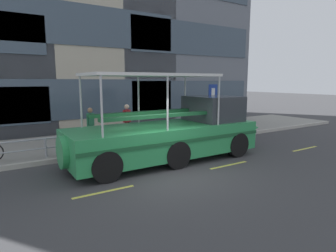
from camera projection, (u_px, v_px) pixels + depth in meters
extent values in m
plane|color=#3D3D3F|center=(165.00, 171.00, 9.82)|extent=(120.00, 120.00, 0.00)
cube|color=gray|center=(107.00, 141.00, 14.47)|extent=(32.00, 4.80, 0.18)
cube|color=#B2ADA3|center=(127.00, 151.00, 12.40)|extent=(32.00, 0.18, 0.18)
cube|color=#DBD64C|center=(104.00, 192.00, 8.01)|extent=(1.80, 0.12, 0.01)
cube|color=#DBD64C|center=(229.00, 165.00, 10.55)|extent=(1.80, 0.12, 0.01)
cube|color=#DBD64C|center=(305.00, 149.00, 13.09)|extent=(1.80, 0.12, 0.01)
cube|color=#3D4C5B|center=(97.00, 99.00, 16.73)|extent=(10.36, 0.06, 2.26)
cube|color=#3D4C5B|center=(94.00, 26.00, 16.08)|extent=(10.36, 0.06, 2.26)
cube|color=#3D4C5B|center=(195.00, 96.00, 20.58)|extent=(10.00, 0.06, 2.20)
cube|color=#3D4C5B|center=(196.00, 39.00, 19.96)|extent=(10.00, 0.06, 2.20)
cylinder|color=#9EA0A8|center=(136.00, 129.00, 12.86)|extent=(11.45, 0.07, 0.07)
cylinder|color=#9EA0A8|center=(136.00, 137.00, 12.92)|extent=(11.45, 0.06, 0.06)
cylinder|color=#9EA0A8|center=(46.00, 148.00, 10.90)|extent=(0.09, 0.09, 0.74)
cylinder|color=#9EA0A8|center=(95.00, 142.00, 11.91)|extent=(0.09, 0.09, 0.74)
cylinder|color=#9EA0A8|center=(136.00, 137.00, 12.92)|extent=(0.09, 0.09, 0.74)
cylinder|color=#9EA0A8|center=(171.00, 133.00, 13.93)|extent=(0.09, 0.09, 0.74)
cylinder|color=#9EA0A8|center=(201.00, 130.00, 14.94)|extent=(0.09, 0.09, 0.74)
cylinder|color=#9EA0A8|center=(228.00, 127.00, 15.95)|extent=(0.09, 0.09, 0.74)
cylinder|color=#4C4F54|center=(212.00, 109.00, 15.76)|extent=(0.08, 0.08, 2.69)
cube|color=navy|center=(213.00, 91.00, 15.56)|extent=(0.60, 0.04, 0.76)
cube|color=white|center=(213.00, 91.00, 15.55)|extent=(0.24, 0.01, 0.36)
cube|color=#2D9351|center=(165.00, 139.00, 11.08)|extent=(7.49, 2.49, 1.13)
cone|color=#2D9351|center=(247.00, 129.00, 13.51)|extent=(1.68, 1.08, 1.08)
cylinder|color=#2D9351|center=(65.00, 152.00, 9.10)|extent=(0.37, 1.08, 1.08)
cube|color=#19512C|center=(184.00, 141.00, 10.00)|extent=(7.49, 0.04, 0.12)
sphere|color=white|center=(253.00, 127.00, 13.72)|extent=(0.22, 0.22, 0.22)
cube|color=#33383D|center=(213.00, 108.00, 12.20)|extent=(1.87, 2.10, 1.04)
cube|color=silver|center=(152.00, 75.00, 10.40)|extent=(4.87, 2.30, 0.10)
cylinder|color=#B2B2B7|center=(185.00, 98.00, 12.69)|extent=(0.07, 0.07, 1.85)
cylinder|color=#B2B2B7|center=(219.00, 101.00, 10.86)|extent=(0.07, 0.07, 1.85)
cylinder|color=#B2B2B7|center=(139.00, 100.00, 11.47)|extent=(0.07, 0.07, 1.85)
cylinder|color=#B2B2B7|center=(168.00, 104.00, 9.64)|extent=(0.07, 0.07, 1.85)
cylinder|color=#B2B2B7|center=(81.00, 102.00, 10.24)|extent=(0.07, 0.07, 1.85)
cylinder|color=#B2B2B7|center=(102.00, 107.00, 8.41)|extent=(0.07, 0.07, 1.85)
cube|color=#19512C|center=(144.00, 113.00, 11.13)|extent=(4.48, 0.28, 0.12)
cube|color=#19512C|center=(160.00, 116.00, 10.13)|extent=(4.48, 0.28, 0.12)
cylinder|color=black|center=(202.00, 136.00, 13.58)|extent=(1.00, 0.28, 1.00)
cylinder|color=black|center=(238.00, 145.00, 11.67)|extent=(1.00, 0.28, 1.00)
cylinder|color=black|center=(147.00, 143.00, 11.99)|extent=(1.00, 0.28, 1.00)
cylinder|color=black|center=(177.00, 155.00, 10.08)|extent=(1.00, 0.28, 1.00)
cylinder|color=black|center=(85.00, 151.00, 10.61)|extent=(1.00, 0.28, 1.00)
cylinder|color=black|center=(106.00, 167.00, 8.69)|extent=(1.00, 0.28, 1.00)
cylinder|color=#1E2338|center=(190.00, 128.00, 15.56)|extent=(0.10, 0.10, 0.77)
cylinder|color=#1E2338|center=(187.00, 128.00, 15.56)|extent=(0.10, 0.10, 0.77)
cube|color=#B7B2A8|center=(188.00, 116.00, 15.46)|extent=(0.33, 0.30, 0.54)
cylinder|color=#B7B2A8|center=(192.00, 116.00, 15.46)|extent=(0.07, 0.07, 0.49)
cylinder|color=#B7B2A8|center=(185.00, 116.00, 15.47)|extent=(0.07, 0.07, 0.49)
sphere|color=beige|center=(189.00, 108.00, 15.40)|extent=(0.21, 0.21, 0.21)
cylinder|color=black|center=(126.00, 131.00, 14.20)|extent=(0.11, 0.11, 0.88)
cylinder|color=black|center=(129.00, 130.00, 14.34)|extent=(0.11, 0.11, 0.88)
cube|color=maroon|center=(127.00, 116.00, 14.15)|extent=(0.37, 0.29, 0.62)
cylinder|color=maroon|center=(124.00, 117.00, 13.99)|extent=(0.08, 0.08, 0.56)
cylinder|color=maroon|center=(130.00, 116.00, 14.32)|extent=(0.08, 0.08, 0.56)
sphere|color=beige|center=(127.00, 107.00, 14.08)|extent=(0.24, 0.24, 0.24)
cylinder|color=#47423D|center=(90.00, 135.00, 13.29)|extent=(0.11, 0.11, 0.84)
cylinder|color=#47423D|center=(92.00, 134.00, 13.44)|extent=(0.11, 0.11, 0.84)
cube|color=#236B47|center=(90.00, 119.00, 13.25)|extent=(0.36, 0.32, 0.59)
cylinder|color=#236B47|center=(87.00, 121.00, 13.07)|extent=(0.07, 0.07, 0.53)
cylinder|color=#236B47|center=(93.00, 120.00, 13.44)|extent=(0.07, 0.07, 0.53)
sphere|color=#936B4C|center=(90.00, 110.00, 13.19)|extent=(0.23, 0.23, 0.23)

